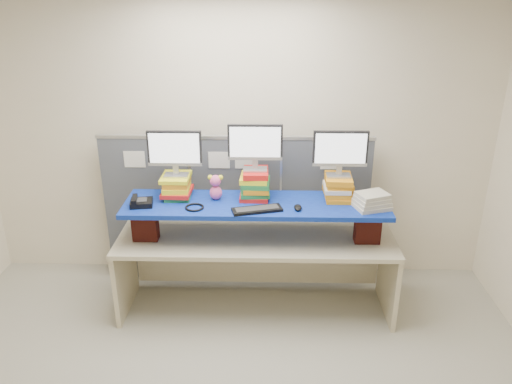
{
  "coord_description": "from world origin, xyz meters",
  "views": [
    {
      "loc": [
        0.33,
        -2.67,
        2.81
      ],
      "look_at": [
        0.21,
        1.25,
        1.19
      ],
      "focal_mm": 35.0,
      "sensor_mm": 36.0,
      "label": 1
    }
  ],
  "objects_px": {
    "monitor_left": "(175,151)",
    "keyboard": "(257,210)",
    "blue_board": "(256,205)",
    "monitor_center": "(255,145)",
    "desk": "(256,253)",
    "desk_phone": "(141,202)",
    "monitor_right": "(340,151)"
  },
  "relations": [
    {
      "from": "desk",
      "to": "blue_board",
      "type": "distance_m",
      "value": 0.47
    },
    {
      "from": "monitor_center",
      "to": "desk_phone",
      "type": "height_order",
      "value": "monitor_center"
    },
    {
      "from": "monitor_left",
      "to": "desk_phone",
      "type": "distance_m",
      "value": 0.52
    },
    {
      "from": "desk",
      "to": "keyboard",
      "type": "distance_m",
      "value": 0.53
    },
    {
      "from": "desk",
      "to": "desk_phone",
      "type": "bearing_deg",
      "value": -175.41
    },
    {
      "from": "monitor_right",
      "to": "monitor_left",
      "type": "bearing_deg",
      "value": -180.0
    },
    {
      "from": "desk",
      "to": "monitor_left",
      "type": "relative_size",
      "value": 5.3
    },
    {
      "from": "monitor_center",
      "to": "desk_phone",
      "type": "relative_size",
      "value": 2.2
    },
    {
      "from": "monitor_center",
      "to": "monitor_right",
      "type": "xyz_separation_m",
      "value": [
        0.72,
        0.0,
        -0.05
      ]
    },
    {
      "from": "monitor_center",
      "to": "keyboard",
      "type": "height_order",
      "value": "monitor_center"
    },
    {
      "from": "keyboard",
      "to": "desk_phone",
      "type": "distance_m",
      "value": 0.99
    },
    {
      "from": "monitor_left",
      "to": "keyboard",
      "type": "height_order",
      "value": "monitor_left"
    },
    {
      "from": "monitor_right",
      "to": "desk_phone",
      "type": "xyz_separation_m",
      "value": [
        -1.69,
        -0.21,
        -0.4
      ]
    },
    {
      "from": "blue_board",
      "to": "monitor_center",
      "type": "xyz_separation_m",
      "value": [
        -0.01,
        0.12,
        0.51
      ]
    },
    {
      "from": "blue_board",
      "to": "monitor_right",
      "type": "bearing_deg",
      "value": 9.45
    },
    {
      "from": "desk_phone",
      "to": "keyboard",
      "type": "bearing_deg",
      "value": -14.54
    },
    {
      "from": "blue_board",
      "to": "keyboard",
      "type": "height_order",
      "value": "keyboard"
    },
    {
      "from": "blue_board",
      "to": "monitor_center",
      "type": "relative_size",
      "value": 4.88
    },
    {
      "from": "monitor_left",
      "to": "keyboard",
      "type": "bearing_deg",
      "value": -22.0
    },
    {
      "from": "desk_phone",
      "to": "monitor_left",
      "type": "bearing_deg",
      "value": 25.68
    },
    {
      "from": "monitor_center",
      "to": "monitor_right",
      "type": "bearing_deg",
      "value": 0.0
    },
    {
      "from": "monitor_left",
      "to": "monitor_center",
      "type": "xyz_separation_m",
      "value": [
        0.69,
        0.0,
        0.06
      ]
    },
    {
      "from": "desk",
      "to": "keyboard",
      "type": "relative_size",
      "value": 5.64
    },
    {
      "from": "desk",
      "to": "monitor_center",
      "type": "bearing_deg",
      "value": 94.76
    },
    {
      "from": "monitor_left",
      "to": "monitor_center",
      "type": "bearing_deg",
      "value": 0.0
    },
    {
      "from": "monitor_left",
      "to": "monitor_center",
      "type": "relative_size",
      "value": 1.0
    },
    {
      "from": "desk",
      "to": "keyboard",
      "type": "height_order",
      "value": "keyboard"
    },
    {
      "from": "blue_board",
      "to": "keyboard",
      "type": "bearing_deg",
      "value": -85.79
    },
    {
      "from": "monitor_center",
      "to": "desk",
      "type": "bearing_deg",
      "value": -85.24
    },
    {
      "from": "monitor_right",
      "to": "blue_board",
      "type": "bearing_deg",
      "value": -170.55
    },
    {
      "from": "keyboard",
      "to": "desk",
      "type": "bearing_deg",
      "value": 79.1
    },
    {
      "from": "monitor_left",
      "to": "desk",
      "type": "bearing_deg",
      "value": -9.64
    }
  ]
}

